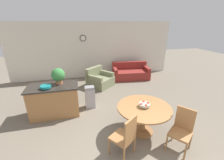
# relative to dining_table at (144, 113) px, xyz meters

# --- Properties ---
(wall_back) EXTENTS (8.00, 0.09, 2.70)m
(wall_back) POSITION_rel_dining_table_xyz_m (-0.57, 4.61, 0.78)
(wall_back) COLOR silver
(wall_back) RESTS_ON ground_plane
(dining_table) EXTENTS (1.31, 1.31, 0.74)m
(dining_table) POSITION_rel_dining_table_xyz_m (0.00, 0.00, 0.00)
(dining_table) COLOR #9E6B3D
(dining_table) RESTS_ON ground_plane
(dining_chair_near_left) EXTENTS (0.59, 0.59, 0.96)m
(dining_chair_near_left) POSITION_rel_dining_table_xyz_m (-0.67, -0.59, -0.06)
(dining_chair_near_left) COLOR #9E6B3D
(dining_chair_near_left) RESTS_ON ground_plane
(dining_chair_near_right) EXTENTS (0.59, 0.59, 0.96)m
(dining_chair_near_right) POSITION_rel_dining_table_xyz_m (0.59, -0.67, -0.06)
(dining_chair_near_right) COLOR #9E6B3D
(dining_chair_near_right) RESTS_ON ground_plane
(fruit_bowl) EXTENTS (0.26, 0.26, 0.12)m
(fruit_bowl) POSITION_rel_dining_table_xyz_m (0.00, -0.00, 0.23)
(fruit_bowl) COLOR #B7B29E
(fruit_bowl) RESTS_ON dining_table
(kitchen_island) EXTENTS (1.43, 0.75, 0.94)m
(kitchen_island) POSITION_rel_dining_table_xyz_m (-2.22, 1.38, -0.10)
(kitchen_island) COLOR #9E6B3D
(kitchen_island) RESTS_ON ground_plane
(teal_bowl) EXTENTS (0.29, 0.29, 0.09)m
(teal_bowl) POSITION_rel_dining_table_xyz_m (-2.37, 1.23, 0.42)
(teal_bowl) COLOR #147A7F
(teal_bowl) RESTS_ON kitchen_island
(potted_plant) EXTENTS (0.38, 0.38, 0.48)m
(potted_plant) POSITION_rel_dining_table_xyz_m (-2.04, 1.50, 0.63)
(potted_plant) COLOR #A36642
(potted_plant) RESTS_ON kitchen_island
(trash_bin) EXTENTS (0.31, 0.24, 0.73)m
(trash_bin) POSITION_rel_dining_table_xyz_m (-1.16, 1.54, -0.21)
(trash_bin) COLOR #9E9EA3
(trash_bin) RESTS_ON ground_plane
(couch) EXTENTS (1.84, 1.08, 0.79)m
(couch) POSITION_rel_dining_table_xyz_m (1.09, 3.83, -0.30)
(couch) COLOR maroon
(couch) RESTS_ON ground_plane
(armchair) EXTENTS (1.30, 1.30, 0.81)m
(armchair) POSITION_rel_dining_table_xyz_m (-0.57, 3.25, -0.29)
(armchair) COLOR #7A7F5B
(armchair) RESTS_ON ground_plane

